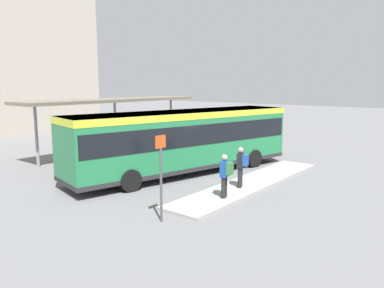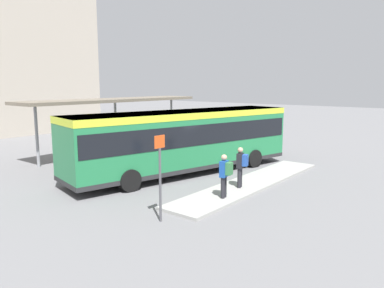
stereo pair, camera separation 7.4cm
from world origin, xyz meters
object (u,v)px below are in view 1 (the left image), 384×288
bicycle_yellow (234,137)px  bicycle_red (215,135)px  pedestrian_waiting (225,173)px  platform_sign (161,174)px  bicycle_green (225,136)px  potted_planter_near_shelter (186,136)px  city_bus (185,137)px  pedestrian_companion (241,165)px

bicycle_yellow → bicycle_red: size_ratio=0.96×
bicycle_yellow → pedestrian_waiting: bearing=-54.7°
bicycle_red → platform_sign: size_ratio=0.63×
bicycle_green → platform_sign: size_ratio=0.56×
bicycle_red → platform_sign: (-15.81, -8.97, 1.18)m
pedestrian_waiting → potted_planter_near_shelter: size_ratio=1.25×
bicycle_green → potted_planter_near_shelter: bearing=-98.1°
city_bus → platform_sign: size_ratio=4.37×
bicycle_yellow → bicycle_green: size_ratio=1.08×
city_bus → pedestrian_waiting: (-2.50, -4.05, -0.73)m
city_bus → bicycle_red: 11.64m
city_bus → potted_planter_near_shelter: bearing=51.9°
bicycle_green → platform_sign: bearing=-62.5°
pedestrian_waiting → platform_sign: bearing=71.4°
platform_sign → bicycle_green: bearing=26.9°
pedestrian_companion → bicycle_green: bearing=-71.1°
pedestrian_waiting → platform_sign: platform_sign is taller
bicycle_green → platform_sign: 17.91m
platform_sign → pedestrian_companion: bearing=-1.6°
potted_planter_near_shelter → city_bus: bearing=-141.3°
bicycle_green → city_bus: bearing=-66.2°
city_bus → pedestrian_waiting: bearing=-108.4°
bicycle_green → platform_sign: (-15.94, -8.07, 1.22)m
bicycle_yellow → bicycle_green: 0.91m
city_bus → bicycle_green: (10.37, 4.44, -1.46)m
pedestrian_waiting → pedestrian_companion: pedestrian_companion is taller
bicycle_green → potted_planter_near_shelter: potted_planter_near_shelter is taller
bicycle_red → pedestrian_waiting: bearing=123.9°
pedestrian_waiting → pedestrian_companion: size_ratio=0.99×
city_bus → bicycle_green: bearing=36.4°
platform_sign → bicycle_yellow: bearing=24.4°
city_bus → bicycle_green: city_bus is taller
city_bus → pedestrian_waiting: size_ratio=7.35×
city_bus → pedestrian_companion: 3.94m
pedestrian_waiting → pedestrian_companion: bearing=-91.0°
potted_planter_near_shelter → platform_sign: bearing=-143.8°
city_bus → bicycle_red: city_bus is taller
bicycle_yellow → platform_sign: 17.39m
city_bus → platform_sign: 6.65m
pedestrian_waiting → bicycle_yellow: 14.84m
city_bus → bicycle_green: size_ratio=7.84×
bicycle_red → potted_planter_near_shelter: potted_planter_near_shelter is taller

